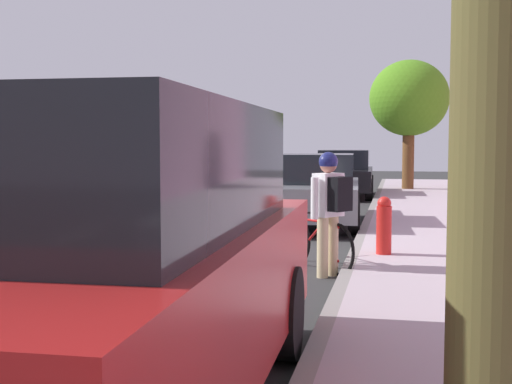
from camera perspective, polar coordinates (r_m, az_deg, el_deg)
The scene contains 12 objects.
ground at distance 11.55m, azimuth -2.10°, elevation -4.58°, with size 62.99×62.99×0.00m, color #2B2B2B.
sidewalk at distance 11.33m, azimuth 20.41°, elevation -4.65°, with size 4.47×39.37×0.14m, color #A3969D.
curb_edge at distance 11.22m, azimuth 8.60°, elevation -4.52°, with size 0.16×39.37×0.14m, color gray.
lane_stripe_centre at distance 12.76m, azimuth -13.71°, elevation -3.84°, with size 0.14×40.00×0.01m.
lane_stripe_bike_edge at distance 11.40m, azimuth 1.18°, elevation -4.66°, with size 0.12×39.37×0.01m, color white.
parked_suv_red_second at distance 4.26m, azimuth -12.04°, elevation -5.78°, with size 2.06×4.74×1.99m.
parked_sedan_grey_mid at distance 14.34m, azimuth 5.06°, elevation 0.14°, with size 2.03×4.49×1.52m.
parked_sedan_black_far at distance 22.12m, azimuth 7.44°, elevation 1.53°, with size 1.94×4.45×1.52m.
bicycle_at_curb at distance 9.41m, azimuth 5.13°, elevation -4.29°, with size 1.15×1.36×0.76m.
cyclist_with_backpack at distance 8.86m, azimuth 6.24°, elevation -0.82°, with size 0.53×0.55×1.64m.
street_tree_far_end at distance 24.42m, azimuth 12.76°, elevation 7.63°, with size 2.75×2.75×4.49m.
fire_hydrant at distance 10.00m, azimuth 10.72°, elevation -2.74°, with size 0.22×0.22×0.84m.
Camera 1 is at (2.76, -11.07, 1.76)m, focal length 47.55 mm.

